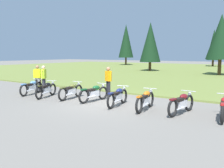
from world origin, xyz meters
TOP-DOWN VIEW (x-y plane):
  - ground_plane at (0.00, 0.00)m, footprint 140.00×140.00m
  - grass_moorland at (0.00, 25.04)m, footprint 80.00×44.00m
  - motorcycle_sky_blue at (-5.17, -0.22)m, footprint 0.80×2.05m
  - motorcycle_black at (-3.74, -0.34)m, footprint 0.86×2.03m
  - motorcycle_olive at (-2.26, 0.06)m, footprint 0.64×2.10m
  - motorcycle_british_green at (-0.82, 0.19)m, footprint 0.62×2.10m
  - motorcycle_navy at (0.75, -0.02)m, footprint 0.65×2.09m
  - motorcycle_orange at (2.19, -0.08)m, footprint 0.63×2.10m
  - motorcycle_maroon at (3.69, 0.12)m, footprint 0.62×2.09m
  - motorcycle_red at (5.24, 0.21)m, footprint 0.63×2.10m
  - rider_checking_bike at (-1.05, 1.77)m, footprint 0.51×0.34m
  - rider_in_hivis_vest at (-5.75, 0.71)m, footprint 0.47×0.39m
  - rider_with_back_turned at (-5.18, 0.71)m, footprint 0.37×0.49m
  - trail_marker_post at (-7.41, 2.22)m, footprint 0.12×0.12m

SIDE VIEW (x-z plane):
  - ground_plane at x=0.00m, z-range 0.00..0.00m
  - grass_moorland at x=0.00m, z-range 0.00..0.10m
  - motorcycle_sky_blue at x=-5.17m, z-range 0.00..0.88m
  - motorcycle_black at x=-3.74m, z-range 0.00..0.88m
  - motorcycle_olive at x=-2.26m, z-range 0.00..0.88m
  - motorcycle_british_green at x=-0.82m, z-range 0.00..0.88m
  - motorcycle_navy at x=0.75m, z-range 0.00..0.88m
  - motorcycle_orange at x=2.19m, z-range 0.00..0.88m
  - motorcycle_maroon at x=3.69m, z-range 0.00..0.88m
  - motorcycle_red at x=5.24m, z-range 0.00..0.88m
  - trail_marker_post at x=-7.41m, z-range 0.00..1.23m
  - rider_checking_bike at x=-1.05m, z-range 0.11..1.78m
  - rider_in_hivis_vest at x=-5.75m, z-range 0.11..1.78m
  - rider_with_back_turned at x=-5.18m, z-range 0.11..1.78m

